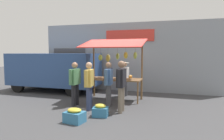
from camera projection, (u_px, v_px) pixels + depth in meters
The scene contains 11 objects.
ground_plane at pixel (114, 100), 8.45m from camera, with size 40.00×40.00×0.00m, color #424244.
street_backdrop at pixel (126, 57), 10.41m from camera, with size 9.00×0.30×3.40m.
market_stall at pixel (114, 62), 8.35m from camera, with size 2.50×1.46×2.50m.
vendor_with_sunhat at pixel (125, 76), 9.01m from camera, with size 0.39×0.66×1.52m.
shopper_with_ponytail at pixel (89, 83), 6.91m from camera, with size 0.30×0.68×1.62m.
shopper_with_shopping_bag at pixel (75, 81), 7.46m from camera, with size 0.24×0.68×1.59m.
shopper_in_grey_tee at pixel (121, 83), 6.63m from camera, with size 0.23×0.71×1.67m.
shopper_in_striped_shirt at pixel (109, 81), 7.37m from camera, with size 0.27×0.68×1.60m.
parked_van at pixel (51, 69), 10.30m from camera, with size 4.41×1.88×1.88m.
produce_crate_near at pixel (100, 111), 6.24m from camera, with size 0.50×0.40×0.39m.
produce_crate_side at pixel (75, 116), 5.71m from camera, with size 0.58×0.48×0.41m.
Camera 1 is at (-2.43, 7.95, 1.95)m, focal length 33.11 mm.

